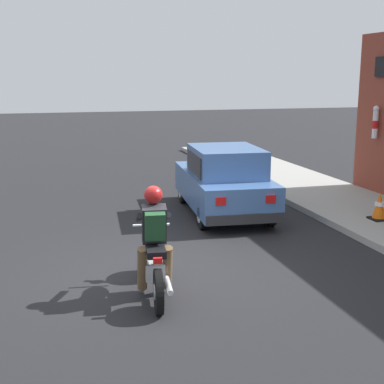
% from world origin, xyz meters
% --- Properties ---
extents(ground_plane, '(80.00, 80.00, 0.00)m').
position_xyz_m(ground_plane, '(0.00, 0.00, 0.00)').
color(ground_plane, black).
extents(sidewalk_curb, '(2.60, 22.00, 0.14)m').
position_xyz_m(sidewalk_curb, '(5.40, 3.00, 0.07)').
color(sidewalk_curb, '#9E9B93').
rests_on(sidewalk_curb, ground).
extents(motorcycle_with_rider, '(0.63, 2.02, 1.62)m').
position_xyz_m(motorcycle_with_rider, '(-0.20, -0.76, 0.68)').
color(motorcycle_with_rider, black).
rests_on(motorcycle_with_rider, ground).
extents(car_hatchback, '(1.97, 3.91, 1.57)m').
position_xyz_m(car_hatchback, '(2.29, 3.34, 0.77)').
color(car_hatchback, black).
rests_on(car_hatchback, ground).
extents(traffic_cone, '(0.36, 0.36, 0.60)m').
position_xyz_m(traffic_cone, '(5.13, 1.48, 0.43)').
color(traffic_cone, black).
rests_on(traffic_cone, sidewalk_curb).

